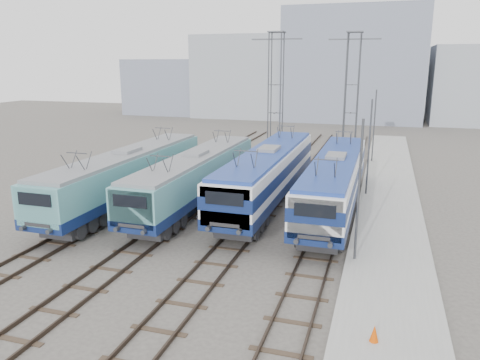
% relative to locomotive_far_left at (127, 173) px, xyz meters
% --- Properties ---
extents(ground, '(160.00, 160.00, 0.00)m').
position_rel_locomotive_far_left_xyz_m(ground, '(6.75, -7.36, -2.22)').
color(ground, '#514C47').
extents(platform, '(4.00, 70.00, 0.30)m').
position_rel_locomotive_far_left_xyz_m(platform, '(16.95, 0.64, -2.07)').
color(platform, '#9E9E99').
rests_on(platform, ground).
extents(locomotive_far_left, '(2.82, 17.82, 3.35)m').
position_rel_locomotive_far_left_xyz_m(locomotive_far_left, '(0.00, 0.00, 0.00)').
color(locomotive_far_left, navy).
rests_on(locomotive_far_left, ground).
extents(locomotive_center_left, '(2.73, 17.20, 3.24)m').
position_rel_locomotive_far_left_xyz_m(locomotive_center_left, '(4.50, 1.08, -0.07)').
color(locomotive_center_left, navy).
rests_on(locomotive_center_left, ground).
extents(locomotive_center_right, '(2.89, 18.31, 3.44)m').
position_rel_locomotive_far_left_xyz_m(locomotive_center_right, '(9.00, 2.95, 0.11)').
color(locomotive_center_right, navy).
rests_on(locomotive_center_right, ground).
extents(locomotive_far_right, '(2.81, 17.75, 3.34)m').
position_rel_locomotive_far_left_xyz_m(locomotive_far_right, '(13.50, 2.36, 0.05)').
color(locomotive_far_right, navy).
rests_on(locomotive_far_right, ground).
extents(catenary_tower_west, '(4.50, 1.20, 12.00)m').
position_rel_locomotive_far_left_xyz_m(catenary_tower_west, '(6.75, 14.64, 4.42)').
color(catenary_tower_west, '#3F4247').
rests_on(catenary_tower_west, ground).
extents(catenary_tower_east, '(4.50, 1.20, 12.00)m').
position_rel_locomotive_far_left_xyz_m(catenary_tower_east, '(13.25, 16.64, 4.42)').
color(catenary_tower_east, '#3F4247').
rests_on(catenary_tower_east, ground).
extents(mast_front, '(0.12, 0.12, 7.00)m').
position_rel_locomotive_far_left_xyz_m(mast_front, '(15.35, -5.36, 1.28)').
color(mast_front, '#3F4247').
rests_on(mast_front, ground).
extents(mast_mid, '(0.12, 0.12, 7.00)m').
position_rel_locomotive_far_left_xyz_m(mast_mid, '(15.35, 6.64, 1.28)').
color(mast_mid, '#3F4247').
rests_on(mast_mid, ground).
extents(mast_rear, '(0.12, 0.12, 7.00)m').
position_rel_locomotive_far_left_xyz_m(mast_rear, '(15.35, 18.64, 1.28)').
color(mast_rear, '#3F4247').
rests_on(mast_rear, ground).
extents(safety_cone, '(0.31, 0.31, 0.60)m').
position_rel_locomotive_far_left_xyz_m(safety_cone, '(16.44, -12.20, -1.62)').
color(safety_cone, '#DE4A03').
rests_on(safety_cone, platform).
extents(building_west, '(18.00, 12.00, 14.00)m').
position_rel_locomotive_far_left_xyz_m(building_west, '(-7.25, 54.64, 4.78)').
color(building_west, '#969DA6').
rests_on(building_west, ground).
extents(building_center, '(22.00, 14.00, 18.00)m').
position_rel_locomotive_far_left_xyz_m(building_center, '(10.75, 54.64, 6.78)').
color(building_center, gray).
rests_on(building_center, ground).
extents(building_far_west, '(14.00, 10.00, 10.00)m').
position_rel_locomotive_far_left_xyz_m(building_far_west, '(-23.25, 54.64, 2.78)').
color(building_far_west, gray).
rests_on(building_far_west, ground).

